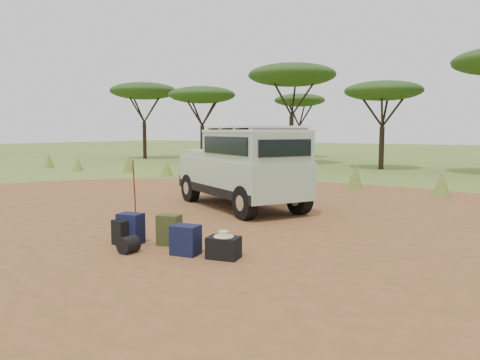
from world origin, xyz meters
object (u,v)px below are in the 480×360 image
Objects in this scene: backpack_black at (122,233)px; backpack_navy at (131,229)px; duffel_navy at (186,240)px; backpack_olive at (169,230)px; safari_vehicle at (243,169)px; walking_staff at (134,187)px; hard_case at (224,248)px.

backpack_navy reaches higher than backpack_black.
backpack_navy is at bearing 168.07° from duffel_navy.
duffel_navy is at bearing -43.32° from backpack_olive.
backpack_black is 0.82× the size of backpack_olive.
safari_vehicle reaches higher than duffel_navy.
duffel_navy is (3.66, -2.29, -0.44)m from walking_staff.
walking_staff reaches higher than backpack_navy.
safari_vehicle reaches higher than backpack_navy.
safari_vehicle reaches higher than backpack_black.
walking_staff is 3.33m from backpack_black.
backpack_black is at bearing -162.21° from backpack_olive.
safari_vehicle is at bearing 89.19° from backpack_olive.
duffel_navy reaches higher than backpack_black.
backpack_navy is 1.11× the size of hard_case.
hard_case is (0.67, 0.17, -0.07)m from duffel_navy.
walking_staff reaches higher than hard_case.
hard_case is (4.34, -2.12, -0.51)m from walking_staff.
walking_staff is 4.34m from duffel_navy.
hard_case is (2.03, 0.15, -0.11)m from backpack_navy.
safari_vehicle is at bearing 101.21° from duffel_navy.
backpack_olive is at bearing 141.95° from duffel_navy.
safari_vehicle reaches higher than hard_case.
duffel_navy is at bearing -11.76° from backpack_navy.
walking_staff is at bearing 143.42° from backpack_black.
backpack_black is (2.24, -2.42, -0.46)m from walking_staff.
hard_case is at bearing -32.68° from safari_vehicle.
backpack_navy is at bearing 76.87° from backpack_black.
backpack_black is 0.18m from backpack_navy.
safari_vehicle is 2.92m from walking_staff.
hard_case is (2.55, -4.40, -0.89)m from safari_vehicle.
backpack_navy reaches higher than backpack_olive.
backpack_olive is at bearing -47.19° from safari_vehicle.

